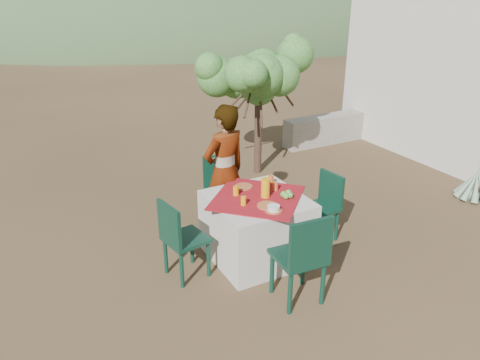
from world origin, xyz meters
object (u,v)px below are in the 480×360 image
shrub_tree (260,81)px  juice_pitcher (265,188)px  chair_left (179,237)px  chair_far (221,186)px  chair_right (324,203)px  table (257,227)px  agave (476,185)px  chair_near (303,256)px  person (225,172)px

shrub_tree → juice_pitcher: 2.75m
chair_left → chair_far: bearing=-53.9°
chair_far → chair_right: bearing=-36.7°
table → chair_far: bearing=88.2°
agave → juice_pitcher: juice_pitcher is taller
table → chair_near: bearing=-92.6°
chair_right → table: bearing=-97.1°
table → juice_pitcher: size_ratio=5.92×
chair_left → juice_pitcher: size_ratio=4.10×
chair_near → chair_right: chair_near is taller
person → agave: bearing=154.5°
chair_far → shrub_tree: shrub_tree is taller
table → agave: bearing=-2.4°
chair_right → person: (-1.02, 0.68, 0.37)m
shrub_tree → agave: (2.26, -2.46, -1.32)m
chair_near → table: bearing=-88.7°
person → shrub_tree: size_ratio=0.87×
juice_pitcher → chair_right: bearing=1.7°
table → juice_pitcher: juice_pitcher is taller
chair_far → person: person is taller
table → juice_pitcher: bearing=-21.3°
person → juice_pitcher: person is taller
person → shrub_tree: 2.29m
chair_right → juice_pitcher: juice_pitcher is taller
chair_near → chair_left: size_ratio=1.10×
chair_far → chair_near: bearing=-80.8°
table → chair_right: bearing=-0.5°
shrub_tree → chair_near: bearing=-113.5°
table → chair_near: (-0.04, -0.96, 0.17)m
chair_left → shrub_tree: size_ratio=0.47×
chair_far → agave: chair_far is taller
chair_right → person: 1.28m
table → person: person is taller
juice_pitcher → chair_far: bearing=92.9°
table → agave: 3.65m
chair_left → person: 1.13m
chair_left → juice_pitcher: juice_pitcher is taller
chair_left → shrub_tree: 3.41m
shrub_tree → chair_right: bearing=-100.6°
person → shrub_tree: bearing=-144.6°
chair_left → agave: 4.59m
chair_far → chair_right: 1.37m
chair_near → agave: size_ratio=1.63×
chair_far → shrub_tree: 2.13m
person → chair_near: bearing=77.9°
chair_far → chair_left: (-0.96, -0.99, 0.01)m
chair_right → agave: size_ratio=1.39×
chair_left → agave: bearing=-101.9°
chair_far → agave: (3.61, -1.17, -0.29)m
agave → juice_pitcher: bearing=178.1°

